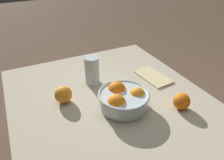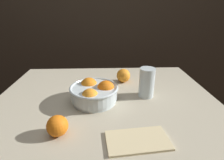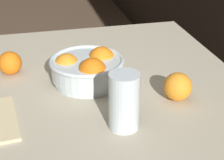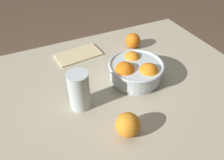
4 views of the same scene
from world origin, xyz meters
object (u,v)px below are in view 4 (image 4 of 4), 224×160
(juice_glass, at_px, (79,92))
(orange_loose_near_bowl, at_px, (133,41))
(fruit_bowl, at_px, (135,70))
(orange_loose_front, at_px, (128,125))

(juice_glass, bearing_deg, orange_loose_near_bowl, -143.60)
(fruit_bowl, distance_m, orange_loose_front, 0.27)
(orange_loose_near_bowl, relative_size, orange_loose_front, 0.93)
(juice_glass, xyz_separation_m, orange_loose_front, (-0.09, 0.18, -0.03))
(juice_glass, relative_size, orange_loose_front, 1.83)
(fruit_bowl, height_order, orange_loose_near_bowl, fruit_bowl)
(orange_loose_near_bowl, distance_m, orange_loose_front, 0.52)
(juice_glass, height_order, orange_loose_front, juice_glass)
(fruit_bowl, bearing_deg, orange_loose_front, 55.15)
(fruit_bowl, distance_m, juice_glass, 0.25)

